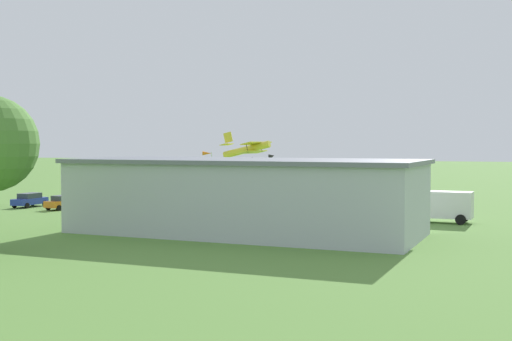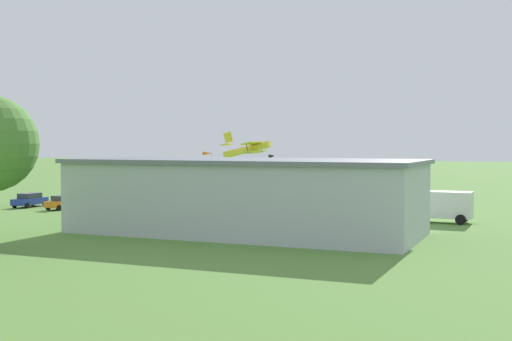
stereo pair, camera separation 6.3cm
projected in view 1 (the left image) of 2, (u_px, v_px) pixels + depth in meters
ground_plane at (310, 201)px, 87.16m from camera, size 400.00×400.00×0.00m
hangar at (245, 196)px, 56.02m from camera, size 29.65×13.47×6.18m
biplane at (249, 149)px, 87.58m from camera, size 7.31×7.41×4.00m
car_green at (181, 205)px, 72.42m from camera, size 2.27×4.75×1.59m
car_silver at (122, 204)px, 74.05m from camera, size 2.07×4.31×1.56m
car_orange at (64, 202)px, 76.40m from camera, size 2.57×4.69×1.59m
car_blue at (30, 200)px, 79.17m from camera, size 2.09×4.61×1.63m
truck_flatbed_blue at (437, 205)px, 63.82m from camera, size 6.87×2.88×2.96m
person_watching_takeoff at (162, 203)px, 75.22m from camera, size 0.47×0.47×1.65m
person_crossing_taxiway at (189, 203)px, 75.93m from camera, size 0.39×0.39×1.62m
person_near_hangar_door at (210, 203)px, 75.65m from camera, size 0.52×0.52×1.62m
windsock at (208, 156)px, 98.45m from camera, size 1.47×0.96×6.29m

